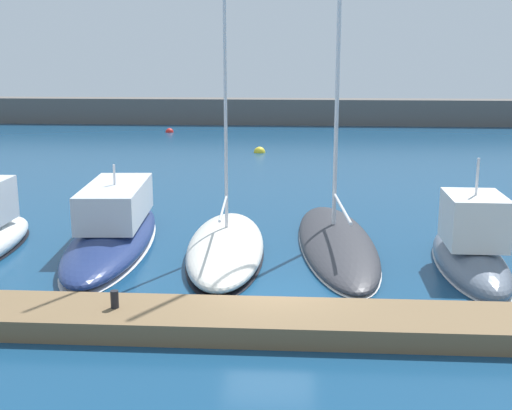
% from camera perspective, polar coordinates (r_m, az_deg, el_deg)
% --- Properties ---
extents(ground_plane, '(120.00, 120.00, 0.00)m').
position_cam_1_polar(ground_plane, '(18.48, 1.14, -8.19)').
color(ground_plane, navy).
extents(dock_pier, '(25.30, 2.08, 0.53)m').
position_cam_1_polar(dock_pier, '(16.52, 0.82, -9.87)').
color(dock_pier, brown).
rests_on(dock_pier, ground_plane).
extents(breakwater_seawall, '(108.00, 2.46, 2.33)m').
position_cam_1_polar(breakwater_seawall, '(62.22, 3.05, 7.93)').
color(breakwater_seawall, '#5B5651').
rests_on(breakwater_seawall, ground_plane).
extents(motorboat_navy_second, '(3.32, 10.16, 3.00)m').
position_cam_1_polar(motorboat_navy_second, '(24.01, -11.99, -1.90)').
color(motorboat_navy_second, navy).
rests_on(motorboat_navy_second, ground_plane).
extents(sailboat_ivory_third, '(2.96, 8.68, 12.94)m').
position_cam_1_polar(sailboat_ivory_third, '(22.49, -2.58, -3.54)').
color(sailboat_ivory_third, silver).
rests_on(sailboat_ivory_third, ground_plane).
extents(sailboat_charcoal_fourth, '(3.24, 10.56, 16.11)m').
position_cam_1_polar(sailboat_charcoal_fourth, '(23.58, 6.85, -2.98)').
color(sailboat_charcoal_fourth, '#2D2D33').
rests_on(sailboat_charcoal_fourth, ground_plane).
extents(motorboat_slate_fifth, '(2.08, 6.64, 3.92)m').
position_cam_1_polar(motorboat_slate_fifth, '(21.99, 17.76, -3.67)').
color(motorboat_slate_fifth, slate).
rests_on(motorboat_slate_fifth, ground_plane).
extents(mooring_buoy_yellow, '(0.77, 0.77, 0.77)m').
position_cam_1_polar(mooring_buoy_yellow, '(44.94, 0.30, 4.48)').
color(mooring_buoy_yellow, yellow).
rests_on(mooring_buoy_yellow, ground_plane).
extents(mooring_buoy_red, '(0.67, 0.67, 0.67)m').
position_cam_1_polar(mooring_buoy_red, '(56.62, -7.35, 6.15)').
color(mooring_buoy_red, red).
rests_on(mooring_buoy_red, ground_plane).
extents(dock_bollard, '(0.20, 0.20, 0.44)m').
position_cam_1_polar(dock_bollard, '(16.92, -11.92, -7.84)').
color(dock_bollard, black).
rests_on(dock_bollard, dock_pier).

